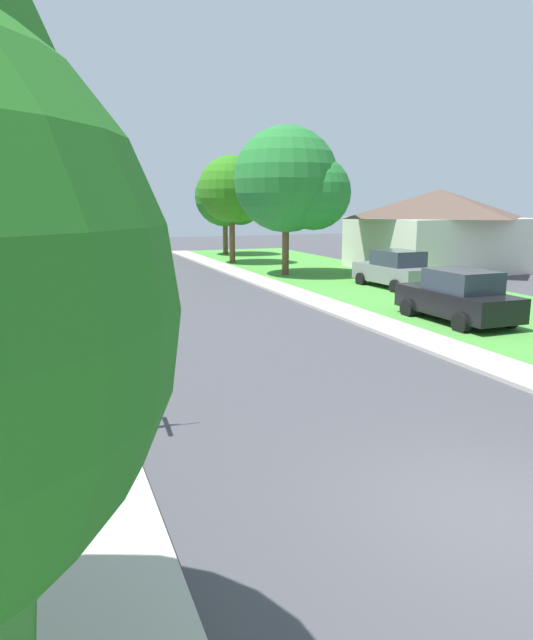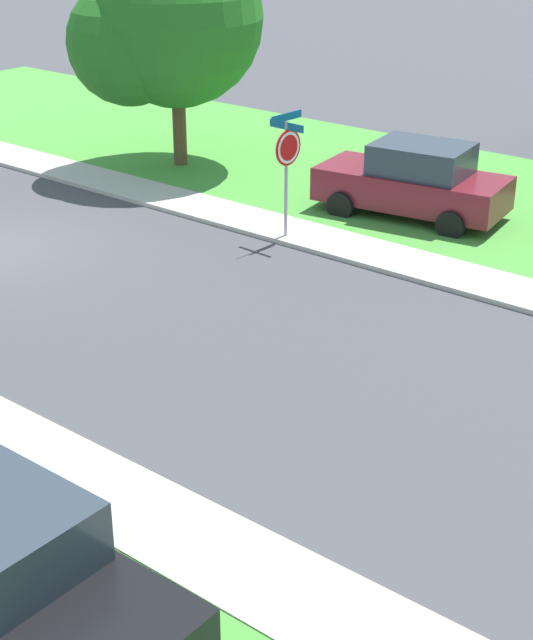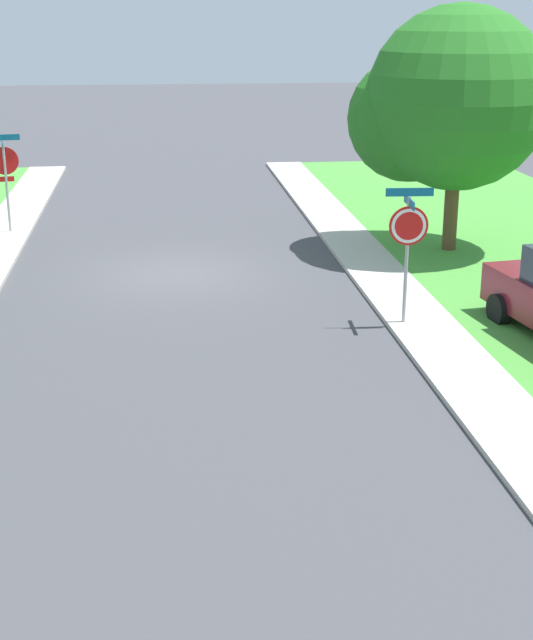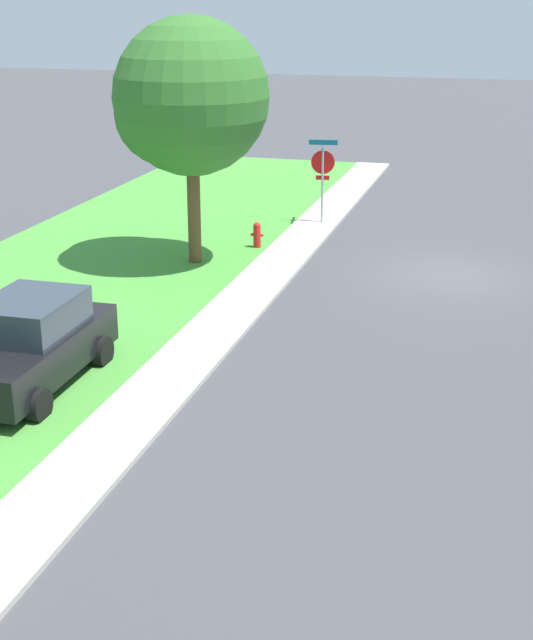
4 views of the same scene
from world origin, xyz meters
name	(u,v)px [view 4 (image 4 of 4)]	position (x,y,z in m)	size (l,w,h in m)	color
ground_plane	(449,275)	(0.00, 0.00, 0.00)	(120.00, 120.00, 0.00)	#424247
sidewalk_east	(96,455)	(4.70, 12.00, 0.05)	(1.40, 56.00, 0.10)	#B7B2A8
stop_sign_near_corner	(323,168)	(4.55, -4.67, 1.88)	(0.91, 0.91, 2.77)	#9E9EA3
car_black_behind_trees	(29,344)	(7.16, 9.67, 0.87)	(2.07, 4.31, 1.76)	black
tree_sidewalk_far	(185,101)	(7.21, 0.67, 4.46)	(4.49, 4.17, 6.70)	brown
fire_hydrant	(257,235)	(5.73, -1.12, 0.44)	(0.38, 0.22, 0.83)	red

